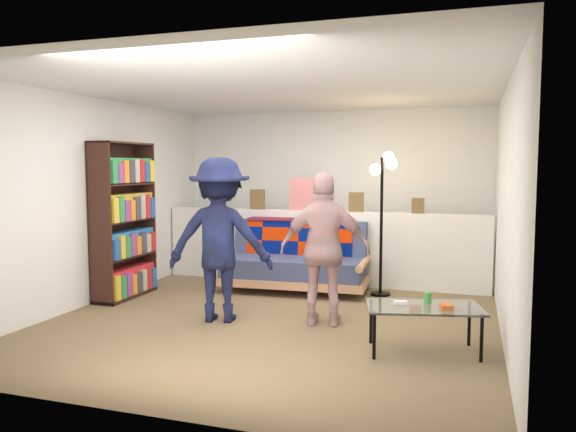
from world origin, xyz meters
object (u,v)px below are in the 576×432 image
at_px(coffee_table, 425,309).
at_px(floor_lamp, 384,194).
at_px(bookshelf, 124,226).
at_px(person_left, 220,240).
at_px(futon_sofa, 296,261).
at_px(person_right, 325,249).

xyz_separation_m(coffee_table, floor_lamp, (-0.67, 2.06, 0.89)).
height_order(bookshelf, person_left, bookshelf).
xyz_separation_m(futon_sofa, person_right, (0.74, -1.43, 0.40)).
bearing_deg(futon_sofa, bookshelf, -151.87).
bearing_deg(futon_sofa, floor_lamp, 3.92).
bearing_deg(futon_sofa, person_right, -62.56).
distance_m(futon_sofa, person_right, 1.66).
relative_size(bookshelf, person_left, 1.12).
bearing_deg(person_right, coffee_table, 141.70).
xyz_separation_m(floor_lamp, person_left, (-1.44, -1.68, -0.42)).
distance_m(bookshelf, floor_lamp, 3.21).
bearing_deg(person_right, person_left, -1.19).
distance_m(coffee_table, person_right, 1.23).
height_order(futon_sofa, person_right, person_right).
distance_m(coffee_table, person_left, 2.20).
bearing_deg(coffee_table, futon_sofa, 131.78).
relative_size(bookshelf, floor_lamp, 1.06).
xyz_separation_m(floor_lamp, person_right, (-0.36, -1.51, -0.49)).
bearing_deg(coffee_table, bookshelf, 165.17).
height_order(bookshelf, coffee_table, bookshelf).
relative_size(futon_sofa, bookshelf, 1.02).
distance_m(bookshelf, person_left, 1.67).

